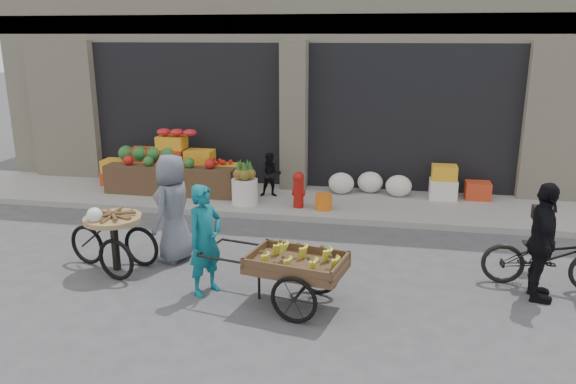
% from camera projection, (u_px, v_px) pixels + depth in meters
% --- Properties ---
extents(ground, '(80.00, 80.00, 0.00)m').
position_uv_depth(ground, '(230.00, 289.00, 7.76)').
color(ground, '#424244').
rests_on(ground, ground).
extents(sidewalk, '(18.00, 2.20, 0.12)m').
position_uv_depth(sidewalk, '(286.00, 201.00, 11.62)').
color(sidewalk, gray).
rests_on(sidewalk, ground).
extents(building, '(14.00, 6.45, 7.00)m').
position_uv_depth(building, '(315.00, 35.00, 14.44)').
color(building, beige).
rests_on(building, ground).
extents(fruit_display, '(3.10, 1.12, 1.24)m').
position_uv_depth(fruit_display, '(176.00, 164.00, 12.16)').
color(fruit_display, red).
rests_on(fruit_display, sidewalk).
extents(pineapple_bin, '(0.52, 0.52, 0.50)m').
position_uv_depth(pineapple_bin, '(245.00, 191.00, 11.20)').
color(pineapple_bin, silver).
rests_on(pineapple_bin, sidewalk).
extents(fire_hydrant, '(0.22, 0.22, 0.71)m').
position_uv_depth(fire_hydrant, '(299.00, 188.00, 10.92)').
color(fire_hydrant, '#A5140F').
rests_on(fire_hydrant, sidewalk).
extents(orange_bucket, '(0.32, 0.32, 0.30)m').
position_uv_depth(orange_bucket, '(324.00, 202.00, 10.84)').
color(orange_bucket, orange).
rests_on(orange_bucket, sidewalk).
extents(right_bay_goods, '(3.35, 0.60, 0.70)m').
position_uv_depth(right_bay_goods, '(415.00, 184.00, 11.62)').
color(right_bay_goods, silver).
rests_on(right_bay_goods, sidewalk).
extents(seated_person, '(0.51, 0.43, 0.93)m').
position_uv_depth(seated_person, '(271.00, 175.00, 11.63)').
color(seated_person, black).
rests_on(seated_person, sidewalk).
extents(banana_cart, '(2.17, 1.22, 0.86)m').
position_uv_depth(banana_cart, '(293.00, 260.00, 7.13)').
color(banana_cart, brown).
rests_on(banana_cart, ground).
extents(vendor_woman, '(0.59, 0.66, 1.51)m').
position_uv_depth(vendor_woman, '(205.00, 240.00, 7.46)').
color(vendor_woman, '#0E606E').
rests_on(vendor_woman, ground).
extents(tricycle_cart, '(1.46, 1.02, 0.95)m').
position_uv_depth(tricycle_cart, '(114.00, 234.00, 8.24)').
color(tricycle_cart, '#9E7F51').
rests_on(tricycle_cart, ground).
extents(vendor_grey, '(0.66, 0.90, 1.67)m').
position_uv_depth(vendor_grey, '(173.00, 208.00, 8.56)').
color(vendor_grey, slate).
rests_on(vendor_grey, ground).
extents(bicycle, '(1.76, 0.74, 0.90)m').
position_uv_depth(bicycle, '(548.00, 257.00, 7.70)').
color(bicycle, black).
rests_on(bicycle, ground).
extents(cyclist, '(0.47, 0.97, 1.60)m').
position_uv_depth(cyclist, '(542.00, 242.00, 7.26)').
color(cyclist, black).
rests_on(cyclist, ground).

